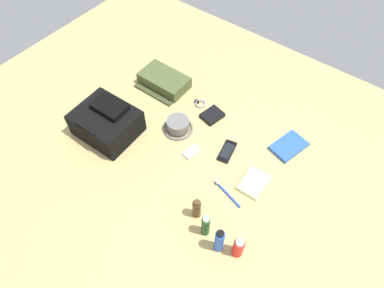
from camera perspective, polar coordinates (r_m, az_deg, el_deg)
ground_plane at (r=1.74m, az=-0.00°, el=-1.01°), size 2.64×2.02×0.02m
backpack at (r=1.80m, az=-14.04°, el=3.57°), size 0.31×0.26×0.17m
toiletry_pouch at (r=2.01m, az=-4.74°, el=10.42°), size 0.28×0.20×0.07m
bucket_hat at (r=1.79m, az=-2.36°, el=3.09°), size 0.16×0.16×0.07m
sunscreen_spray at (r=1.44m, az=7.73°, el=-16.75°), size 0.04×0.04×0.12m
deodorant_spray at (r=1.43m, az=4.56°, el=-15.80°), size 0.04×0.04×0.16m
shampoo_bottle at (r=1.46m, az=2.28°, el=-13.45°), size 0.04×0.04×0.14m
cologne_bottle at (r=1.50m, az=0.78°, el=-10.73°), size 0.04×0.04×0.12m
paperback_novel at (r=1.80m, az=15.84°, el=-0.35°), size 0.16×0.20×0.02m
cell_phone at (r=1.72m, az=5.88°, el=-1.22°), size 0.08×0.14×0.01m
media_player at (r=1.71m, az=-0.11°, el=-1.33°), size 0.07×0.09×0.01m
wristwatch at (r=1.92m, az=1.35°, el=6.80°), size 0.07×0.06×0.01m
toothbrush at (r=1.60m, az=5.67°, el=-7.99°), size 0.17×0.05×0.02m
wallet at (r=1.86m, az=3.41°, el=4.80°), size 0.11×0.13×0.02m
notepad at (r=1.64m, az=10.26°, el=-6.35°), size 0.12×0.15×0.02m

